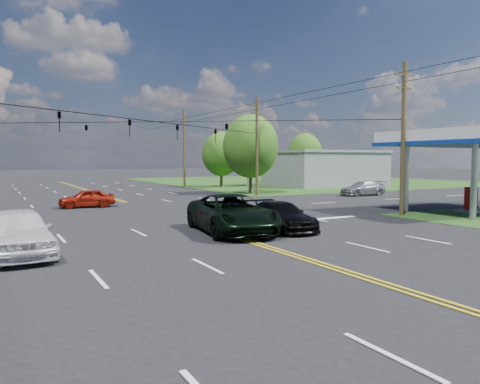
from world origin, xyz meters
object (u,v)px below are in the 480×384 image
pole_right_far (184,147)px  tree_far_r (305,153)px  pole_ne (257,145)px  pole_se (403,137)px  tree_right_a (251,146)px  suv_black (281,216)px  retail_ne (325,169)px  pickup_white (19,232)px  tree_right_b (221,154)px  pickup_dkgreen (232,214)px

pole_right_far → tree_far_r: bearing=5.4°
tree_far_r → pole_ne: bearing=-135.0°
pole_se → tree_right_a: 21.02m
pole_right_far → tree_far_r: pole_right_far is taller
tree_right_a → suv_black: (-11.00, -22.50, -4.16)m
retail_ne → pole_right_far: 19.02m
tree_far_r → pickup_white: 59.61m
suv_black → pickup_white: bearing=-173.6°
retail_ne → pole_se: pole_se is taller
tree_right_a → pickup_white: size_ratio=1.58×
suv_black → tree_right_b: bearing=71.3°
pole_ne → suv_black: (-10.00, -19.50, -4.21)m
tree_right_a → tree_far_r: tree_right_a is taller
pickup_dkgreen → tree_right_b: bearing=72.6°
pole_se → tree_right_a: size_ratio=1.16×
pole_right_far → tree_right_b: size_ratio=1.41×
pole_right_far → tree_right_b: bearing=-48.8°
retail_ne → pickup_dkgreen: bearing=-134.5°
tree_far_r → pickup_white: bearing=-136.1°
retail_ne → tree_right_b: 14.22m
tree_right_b → suv_black: tree_right_b is taller
tree_far_r → pickup_dkgreen: tree_far_r is taller
pole_right_far → tree_right_a: (1.00, -16.00, -0.30)m
retail_ne → tree_far_r: (4.00, 10.00, 2.34)m
pole_ne → tree_far_r: pole_ne is taller
pole_se → pickup_dkgreen: 13.16m
retail_ne → tree_right_b: (-13.50, 4.00, 2.02)m
tree_right_b → pole_right_far: bearing=131.2°
retail_ne → pickup_dkgreen: size_ratio=2.12×
pole_ne → pole_right_far: (0.00, 19.00, 0.25)m
tree_far_r → pickup_dkgreen: size_ratio=1.15×
tree_right_a → pole_right_far: bearing=93.6°
retail_ne → pickup_white: (-38.84, -31.28, -1.32)m
pole_ne → tree_right_b: pole_ne is taller
pole_se → pole_ne: 18.00m
pole_ne → pole_right_far: bearing=90.0°
pole_ne → pickup_dkgreen: pole_ne is taller
pole_se → pole_right_far: pole_right_far is taller
retail_ne → tree_right_a: tree_right_a is taller
suv_black → pickup_white: (-11.84, -0.78, 0.17)m
pole_se → pickup_white: size_ratio=1.84×
tree_right_b → retail_ne: bearing=-16.5°
pole_ne → tree_right_a: size_ratio=1.16×
pickup_dkgreen → pickup_white: pickup_dkgreen is taller
retail_ne → pole_right_far: (-17.00, 8.00, 2.97)m
tree_right_a → tree_far_r: (20.00, 18.00, -0.33)m
pole_ne → pole_se: bearing=-90.0°
pole_se → pickup_white: (-21.84, -2.28, -4.04)m
retail_ne → tree_right_b: tree_right_b is taller
pole_ne → tree_right_b: (3.50, 15.00, -0.70)m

